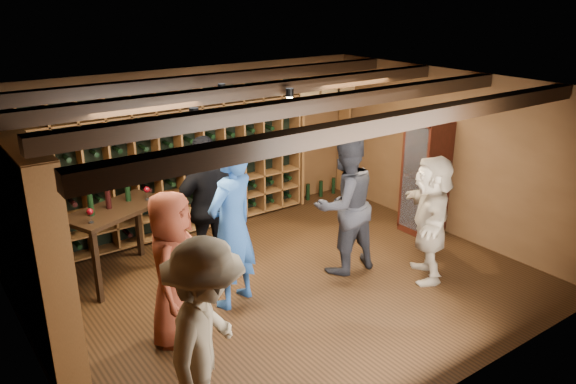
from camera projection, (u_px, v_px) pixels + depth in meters
ground at (289, 285)px, 7.21m from camera, size 6.00×6.00×0.00m
room_shell at (286, 97)px, 6.43m from camera, size 6.00×6.00×6.00m
wine_rack_back at (168, 163)px, 8.31m from camera, size 4.65×0.30×2.20m
wine_rack_left at (25, 235)px, 5.89m from camera, size 0.30×2.65×2.20m
crate_shelf at (323, 112)px, 9.77m from camera, size 1.20×0.32×2.07m
display_cabinet at (425, 179)px, 8.56m from camera, size 0.55×0.50×1.75m
man_blue_shirt at (232, 227)px, 6.49m from camera, size 0.84×0.70×1.99m
man_grey_suit at (344, 204)px, 7.31m from camera, size 0.94×0.75×1.87m
guest_red_floral at (173, 269)px, 5.81m from camera, size 0.95×0.98×1.70m
guest_woman_black at (208, 205)px, 7.29m from camera, size 1.14×0.58×1.86m
guest_khaki at (206, 343)px, 4.50m from camera, size 1.28×1.32×1.81m
guest_beige at (431, 218)px, 7.16m from camera, size 1.36×1.50×1.66m
tasting_table at (116, 217)px, 7.14m from camera, size 1.44×1.08×1.25m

